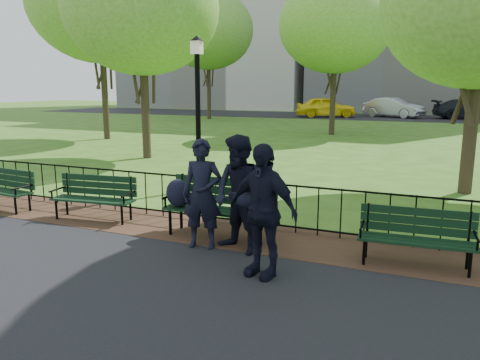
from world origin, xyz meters
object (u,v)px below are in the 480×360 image
at_px(person_left, 202,194).
at_px(person_right, 262,211).
at_px(taxi, 326,107).
at_px(tree_near_w, 141,8).
at_px(tree_far_c, 336,25).
at_px(park_bench_left_a, 95,193).
at_px(tree_mid_w, 100,2).
at_px(tree_far_w, 208,30).
at_px(person_mid, 240,195).
at_px(park_bench_right_a, 417,231).
at_px(park_bench_main, 202,198).
at_px(sedan_silver, 394,108).
at_px(park_bench_left_b, 4,184).
at_px(lamppost, 198,108).
at_px(sedan_dark, 468,109).

bearing_deg(person_left, person_right, -40.95).
bearing_deg(taxi, tree_near_w, 156.68).
relative_size(tree_near_w, person_right, 4.06).
bearing_deg(tree_far_c, park_bench_left_a, -92.56).
height_order(tree_mid_w, tree_far_w, tree_far_w).
bearing_deg(tree_far_w, person_mid, -62.27).
bearing_deg(park_bench_left_a, person_left, -20.74).
height_order(tree_near_w, person_right, tree_near_w).
distance_m(park_bench_right_a, tree_near_w, 13.02).
distance_m(tree_near_w, person_right, 12.29).
bearing_deg(person_left, park_bench_main, 106.18).
bearing_deg(sedan_silver, tree_far_w, 144.94).
relative_size(park_bench_left_a, person_right, 0.92).
bearing_deg(tree_near_w, park_bench_left_a, -62.96).
height_order(park_bench_left_a, taxi, taxi).
xyz_separation_m(park_bench_left_b, person_left, (5.12, -0.54, 0.37)).
height_order(park_bench_main, park_bench_left_b, park_bench_main).
bearing_deg(person_left, tree_mid_w, 121.54).
distance_m(park_bench_left_b, tree_near_w, 8.79).
height_order(lamppost, tree_mid_w, tree_mid_w).
bearing_deg(tree_far_c, tree_near_w, -112.32).
distance_m(tree_far_c, person_mid, 19.49).
bearing_deg(tree_far_w, sedan_dark, 22.86).
xyz_separation_m(person_left, person_mid, (0.65, 0.02, 0.04)).
bearing_deg(tree_far_c, tree_mid_w, -146.88).
xyz_separation_m(tree_mid_w, taxi, (6.39, 20.21, -5.64)).
xyz_separation_m(park_bench_right_a, sedan_silver, (-3.43, 33.83, 0.29)).
bearing_deg(park_bench_left_a, tree_far_c, 80.00).
xyz_separation_m(person_right, sedan_dark, (4.12, 35.38, -0.17)).
distance_m(tree_mid_w, person_left, 17.94).
bearing_deg(sedan_dark, tree_near_w, 140.17).
height_order(tree_mid_w, tree_far_c, tree_mid_w).
bearing_deg(person_mid, lamppost, 147.62).
relative_size(park_bench_main, park_bench_right_a, 1.19).
bearing_deg(sedan_dark, park_bench_right_a, 160.35).
relative_size(park_bench_main, sedan_dark, 0.38).
height_order(person_right, sedan_silver, person_right).
xyz_separation_m(tree_far_c, sedan_silver, (1.76, 15.61, -4.90)).
bearing_deg(tree_mid_w, tree_far_w, 96.26).
bearing_deg(person_mid, sedan_silver, 113.17).
xyz_separation_m(park_bench_left_a, person_left, (2.74, -0.65, 0.36)).
bearing_deg(park_bench_right_a, park_bench_left_b, 176.54).
height_order(tree_far_w, person_mid, tree_far_w).
relative_size(park_bench_left_b, person_right, 0.90).
bearing_deg(person_right, person_left, 165.99).
height_order(park_bench_right_a, sedan_silver, sedan_silver).
xyz_separation_m(tree_far_w, taxi, (7.97, 5.77, -5.88)).
relative_size(park_bench_main, tree_near_w, 0.26).
xyz_separation_m(park_bench_left_a, lamppost, (0.60, 3.24, 1.53)).
xyz_separation_m(tree_far_c, person_mid, (2.58, -18.72, -4.77)).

